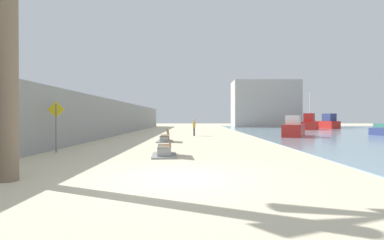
{
  "coord_description": "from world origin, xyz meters",
  "views": [
    {
      "loc": [
        0.47,
        -8.59,
        1.77
      ],
      "look_at": [
        0.34,
        12.69,
        1.59
      ],
      "focal_mm": 27.17,
      "sensor_mm": 36.0,
      "label": 1
    }
  ],
  "objects_px": {
    "bench_far": "(165,139)",
    "boat_distant": "(310,124)",
    "boat_outer": "(294,128)",
    "person_walking": "(194,126)",
    "pedestrian_sign": "(56,121)",
    "boat_far_left": "(327,123)",
    "bench_near": "(165,151)"
  },
  "relations": [
    {
      "from": "bench_far",
      "to": "boat_distant",
      "type": "relative_size",
      "value": 0.35
    },
    {
      "from": "bench_far",
      "to": "boat_outer",
      "type": "xyz_separation_m",
      "value": [
        11.23,
        5.44,
        0.54
      ]
    },
    {
      "from": "person_walking",
      "to": "boat_outer",
      "type": "xyz_separation_m",
      "value": [
        9.11,
        -1.61,
        -0.19
      ]
    },
    {
      "from": "boat_outer",
      "to": "pedestrian_sign",
      "type": "xyz_separation_m",
      "value": [
        -16.11,
        -11.91,
        0.85
      ]
    },
    {
      "from": "person_walking",
      "to": "pedestrian_sign",
      "type": "bearing_deg",
      "value": -117.39
    },
    {
      "from": "boat_distant",
      "to": "boat_far_left",
      "type": "bearing_deg",
      "value": 43.9
    },
    {
      "from": "bench_near",
      "to": "pedestrian_sign",
      "type": "bearing_deg",
      "value": 166.43
    },
    {
      "from": "bench_far",
      "to": "boat_far_left",
      "type": "bearing_deg",
      "value": 47.35
    },
    {
      "from": "boat_distant",
      "to": "boat_outer",
      "type": "xyz_separation_m",
      "value": [
        -7.7,
        -15.66,
        -0.13
      ]
    },
    {
      "from": "pedestrian_sign",
      "to": "boat_outer",
      "type": "bearing_deg",
      "value": 36.48
    },
    {
      "from": "boat_far_left",
      "to": "pedestrian_sign",
      "type": "distance_m",
      "value": 42.56
    },
    {
      "from": "boat_outer",
      "to": "pedestrian_sign",
      "type": "distance_m",
      "value": 20.06
    },
    {
      "from": "bench_far",
      "to": "boat_distant",
      "type": "bearing_deg",
      "value": 48.09
    },
    {
      "from": "boat_distant",
      "to": "person_walking",
      "type": "bearing_deg",
      "value": -140.11
    },
    {
      "from": "pedestrian_sign",
      "to": "bench_near",
      "type": "bearing_deg",
      "value": -13.57
    },
    {
      "from": "bench_far",
      "to": "boat_distant",
      "type": "distance_m",
      "value": 28.36
    },
    {
      "from": "boat_distant",
      "to": "bench_far",
      "type": "bearing_deg",
      "value": -131.91
    },
    {
      "from": "person_walking",
      "to": "boat_outer",
      "type": "distance_m",
      "value": 9.25
    },
    {
      "from": "boat_distant",
      "to": "boat_outer",
      "type": "height_order",
      "value": "boat_distant"
    },
    {
      "from": "bench_near",
      "to": "person_walking",
      "type": "height_order",
      "value": "person_walking"
    },
    {
      "from": "bench_far",
      "to": "person_walking",
      "type": "bearing_deg",
      "value": 73.22
    },
    {
      "from": "person_walking",
      "to": "pedestrian_sign",
      "type": "relative_size",
      "value": 0.63
    },
    {
      "from": "bench_near",
      "to": "bench_far",
      "type": "bearing_deg",
      "value": 95.59
    },
    {
      "from": "boat_distant",
      "to": "boat_far_left",
      "type": "relative_size",
      "value": 1.25
    },
    {
      "from": "person_walking",
      "to": "pedestrian_sign",
      "type": "xyz_separation_m",
      "value": [
        -7.01,
        -13.52,
        0.66
      ]
    },
    {
      "from": "bench_near",
      "to": "boat_outer",
      "type": "relative_size",
      "value": 0.47
    },
    {
      "from": "bench_far",
      "to": "person_walking",
      "type": "xyz_separation_m",
      "value": [
        2.13,
        7.05,
        0.72
      ]
    },
    {
      "from": "bench_near",
      "to": "boat_distant",
      "type": "xyz_separation_m",
      "value": [
        18.17,
        28.94,
        0.67
      ]
    },
    {
      "from": "person_walking",
      "to": "boat_outer",
      "type": "height_order",
      "value": "boat_outer"
    },
    {
      "from": "bench_far",
      "to": "pedestrian_sign",
      "type": "bearing_deg",
      "value": -127.02
    },
    {
      "from": "bench_near",
      "to": "boat_distant",
      "type": "distance_m",
      "value": 34.17
    },
    {
      "from": "bench_far",
      "to": "boat_outer",
      "type": "height_order",
      "value": "boat_outer"
    }
  ]
}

